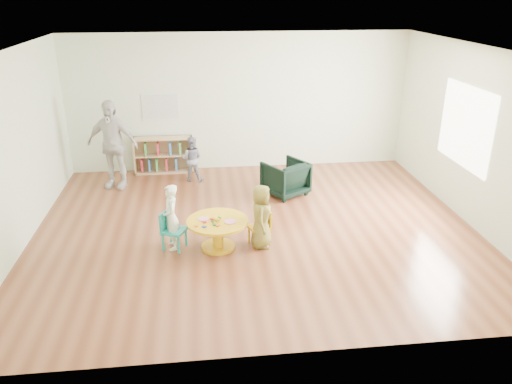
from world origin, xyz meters
TOP-DOWN VIEW (x-y plane):
  - room at (0.01, 0.00)m, footprint 7.10×7.00m
  - activity_table at (-0.63, -0.59)m, footprint 0.91×0.91m
  - kid_chair_left at (-1.31, -0.51)m, footprint 0.42×0.42m
  - kid_chair_right at (0.03, -0.50)m, footprint 0.38×0.38m
  - bookshelf at (-1.61, 2.86)m, footprint 1.20×0.30m
  - alphabet_poster at (-1.60, 2.98)m, footprint 0.74×0.01m
  - armchair at (0.71, 1.35)m, footprint 0.96×0.97m
  - child_left at (-1.30, -0.50)m, footprint 0.29×0.40m
  - child_right at (0.02, -0.60)m, footprint 0.38×0.52m
  - toddler at (-1.02, 2.28)m, footprint 0.50×0.43m
  - adult_caretaker at (-2.49, 2.12)m, footprint 1.07×0.68m

SIDE VIEW (x-z plane):
  - kid_chair_right at x=0.03m, z-range 0.02..0.55m
  - activity_table at x=-0.63m, z-range 0.06..0.56m
  - kid_chair_left at x=-1.31m, z-range 0.02..0.61m
  - armchair at x=0.71m, z-range 0.00..0.65m
  - bookshelf at x=-1.61m, z-range -0.01..0.74m
  - toddler at x=-1.02m, z-range 0.00..0.91m
  - child_right at x=0.02m, z-range 0.00..0.97m
  - child_left at x=-1.30m, z-range 0.00..1.00m
  - adult_caretaker at x=-2.49m, z-range 0.00..1.70m
  - alphabet_poster at x=-1.60m, z-range 1.08..1.62m
  - room at x=0.01m, z-range 0.49..3.29m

